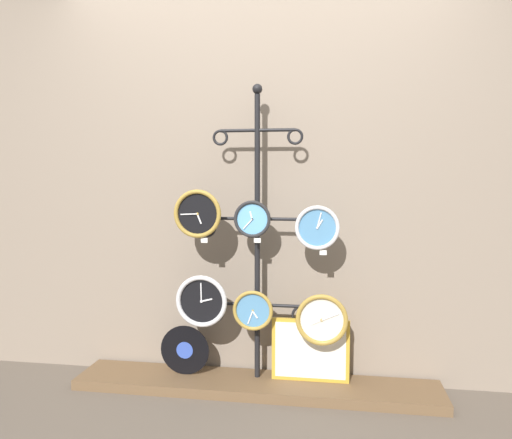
# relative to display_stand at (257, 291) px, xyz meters

# --- Properties ---
(ground_plane) EXTENTS (12.00, 12.00, 0.00)m
(ground_plane) POSITION_rel_display_stand_xyz_m (0.00, -0.41, -0.59)
(ground_plane) COLOR brown
(shop_wall) EXTENTS (4.40, 0.04, 2.80)m
(shop_wall) POSITION_rel_display_stand_xyz_m (0.00, 0.16, 0.81)
(shop_wall) COLOR gray
(shop_wall) RESTS_ON ground_plane
(low_shelf) EXTENTS (2.20, 0.36, 0.06)m
(low_shelf) POSITION_rel_display_stand_xyz_m (0.00, -0.06, -0.56)
(low_shelf) COLOR brown
(low_shelf) RESTS_ON ground_plane
(display_stand) EXTENTS (0.76, 0.36, 1.83)m
(display_stand) POSITION_rel_display_stand_xyz_m (0.00, 0.00, 0.00)
(display_stand) COLOR black
(display_stand) RESTS_ON ground_plane
(clock_middle_left) EXTENTS (0.29, 0.04, 0.29)m
(clock_middle_left) POSITION_rel_display_stand_xyz_m (-0.34, -0.12, 0.48)
(clock_middle_left) COLOR black
(clock_middle_center) EXTENTS (0.22, 0.04, 0.22)m
(clock_middle_center) POSITION_rel_display_stand_xyz_m (-0.02, -0.07, 0.45)
(clock_middle_center) COLOR #60A8DB
(clock_middle_right) EXTENTS (0.26, 0.04, 0.26)m
(clock_middle_right) POSITION_rel_display_stand_xyz_m (0.36, -0.10, 0.40)
(clock_middle_right) COLOR #4C84B2
(clock_bottom_left) EXTENTS (0.31, 0.04, 0.31)m
(clock_bottom_left) POSITION_rel_display_stand_xyz_m (-0.32, -0.11, -0.05)
(clock_bottom_left) COLOR black
(clock_bottom_center) EXTENTS (0.24, 0.04, 0.24)m
(clock_bottom_center) POSITION_rel_display_stand_xyz_m (-0.01, -0.08, -0.10)
(clock_bottom_center) COLOR #4C84B2
(clock_bottom_right) EXTENTS (0.30, 0.04, 0.30)m
(clock_bottom_right) POSITION_rel_display_stand_xyz_m (0.39, -0.11, -0.13)
(clock_bottom_right) COLOR silver
(vinyl_record) EXTENTS (0.31, 0.01, 0.31)m
(vinyl_record) POSITION_rel_display_stand_xyz_m (-0.45, -0.04, -0.38)
(vinyl_record) COLOR black
(vinyl_record) RESTS_ON low_shelf
(picture_frame) EXTENTS (0.46, 0.02, 0.38)m
(picture_frame) POSITION_rel_display_stand_xyz_m (0.32, -0.02, -0.34)
(picture_frame) COLOR gold
(picture_frame) RESTS_ON low_shelf
(price_tag_upper) EXTENTS (0.04, 0.00, 0.03)m
(price_tag_upper) POSITION_rel_display_stand_xyz_m (-0.30, -0.12, 0.32)
(price_tag_upper) COLOR white
(price_tag_mid) EXTENTS (0.04, 0.00, 0.03)m
(price_tag_mid) POSITION_rel_display_stand_xyz_m (0.01, -0.08, 0.32)
(price_tag_mid) COLOR white
(price_tag_lower) EXTENTS (0.04, 0.00, 0.03)m
(price_tag_lower) POSITION_rel_display_stand_xyz_m (0.40, -0.10, 0.26)
(price_tag_lower) COLOR white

